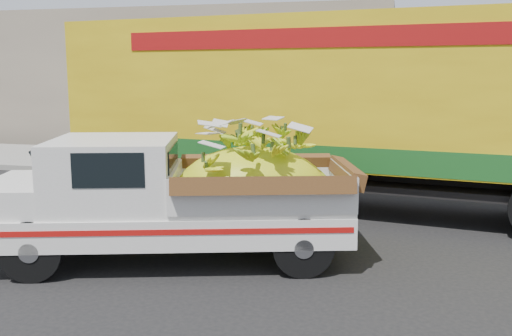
# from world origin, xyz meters

# --- Properties ---
(ground) EXTENTS (100.00, 100.00, 0.00)m
(ground) POSITION_xyz_m (0.00, 0.00, 0.00)
(ground) COLOR black
(ground) RESTS_ON ground
(curb) EXTENTS (60.00, 0.25, 0.15)m
(curb) POSITION_xyz_m (0.00, 6.96, 0.07)
(curb) COLOR gray
(curb) RESTS_ON ground
(sidewalk) EXTENTS (60.00, 4.00, 0.14)m
(sidewalk) POSITION_xyz_m (0.00, 9.06, 0.07)
(sidewalk) COLOR gray
(sidewalk) RESTS_ON ground
(building_left) EXTENTS (18.00, 6.00, 5.00)m
(building_left) POSITION_xyz_m (-8.00, 14.96, 2.50)
(building_left) COLOR gray
(building_left) RESTS_ON ground
(pickup_truck) EXTENTS (5.47, 3.27, 1.81)m
(pickup_truck) POSITION_xyz_m (-1.56, 0.81, 0.97)
(pickup_truck) COLOR black
(pickup_truck) RESTS_ON ground
(semi_trailer) EXTENTS (12.06, 4.27, 3.80)m
(semi_trailer) POSITION_xyz_m (0.33, 4.50, 2.12)
(semi_trailer) COLOR black
(semi_trailer) RESTS_ON ground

